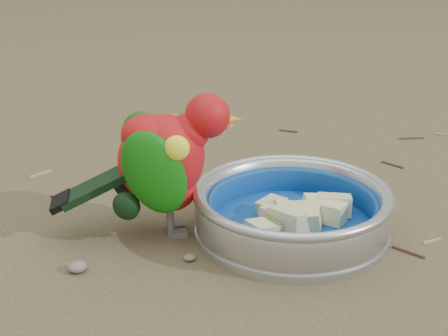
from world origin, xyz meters
name	(u,v)px	position (x,y,z in m)	size (l,w,h in m)	color
ground	(345,256)	(0.00, 0.00, 0.00)	(60.00, 60.00, 0.00)	brown
food_bowl	(291,229)	(-0.04, 0.07, 0.01)	(0.24, 0.24, 0.02)	#B2B2BA
bowl_wall	(292,207)	(-0.04, 0.07, 0.04)	(0.24, 0.24, 0.04)	#B2B2BA
fruit_wedges	(292,212)	(-0.04, 0.07, 0.03)	(0.14, 0.14, 0.03)	beige
lory_parrot	(165,169)	(-0.18, 0.12, 0.08)	(0.10, 0.21, 0.17)	#B20F13
ground_debris	(288,222)	(-0.03, 0.10, 0.00)	(0.90, 0.80, 0.01)	tan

